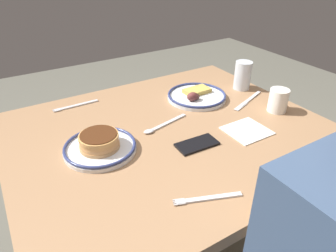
% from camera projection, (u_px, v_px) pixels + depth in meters
% --- Properties ---
extents(dining_table, '(1.14, 0.95, 0.74)m').
position_uv_depth(dining_table, '(171.00, 149.00, 1.16)').
color(dining_table, '#9C734F').
rests_on(dining_table, ground_plane).
extents(plate_near_main, '(0.26, 0.26, 0.05)m').
position_uv_depth(plate_near_main, '(196.00, 96.00, 1.34)').
color(plate_near_main, silver).
rests_on(plate_near_main, dining_table).
extents(plate_center_pancakes, '(0.24, 0.24, 0.06)m').
position_uv_depth(plate_center_pancakes, '(100.00, 145.00, 1.00)').
color(plate_center_pancakes, white).
rests_on(plate_center_pancakes, dining_table).
extents(coffee_mug, '(0.08, 0.11, 0.09)m').
position_uv_depth(coffee_mug, '(278.00, 100.00, 1.23)').
color(coffee_mug, white).
rests_on(coffee_mug, dining_table).
extents(drinking_glass, '(0.08, 0.08, 0.13)m').
position_uv_depth(drinking_glass, '(242.00, 77.00, 1.42)').
color(drinking_glass, silver).
rests_on(drinking_glass, dining_table).
extents(cell_phone, '(0.15, 0.08, 0.01)m').
position_uv_depth(cell_phone, '(197.00, 144.00, 1.03)').
color(cell_phone, black).
rests_on(cell_phone, dining_table).
extents(paper_napkin, '(0.15, 0.14, 0.00)m').
position_uv_depth(paper_napkin, '(247.00, 131.00, 1.11)').
color(paper_napkin, white).
rests_on(paper_napkin, dining_table).
extents(fork_near, '(0.18, 0.08, 0.01)m').
position_uv_depth(fork_near, '(207.00, 198.00, 0.81)').
color(fork_near, silver).
rests_on(fork_near, dining_table).
extents(fork_far, '(0.19, 0.02, 0.01)m').
position_uv_depth(fork_far, '(76.00, 106.00, 1.28)').
color(fork_far, silver).
rests_on(fork_far, dining_table).
extents(butter_knife, '(0.22, 0.10, 0.01)m').
position_uv_depth(butter_knife, '(248.00, 101.00, 1.33)').
color(butter_knife, silver).
rests_on(butter_knife, dining_table).
extents(tea_spoon, '(0.20, 0.06, 0.01)m').
position_uv_depth(tea_spoon, '(160.00, 126.00, 1.14)').
color(tea_spoon, silver).
rests_on(tea_spoon, dining_table).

